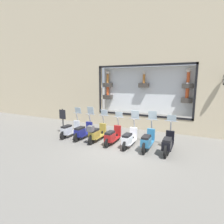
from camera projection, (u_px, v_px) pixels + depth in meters
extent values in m
plane|color=#66635E|center=(121.00, 147.00, 8.45)|extent=(120.00, 120.00, 0.00)
cube|color=tan|center=(26.00, 55.00, 15.23)|extent=(0.40, 14.90, 10.75)
cube|color=tan|center=(142.00, 122.00, 11.56)|extent=(0.40, 6.19, 0.90)
cube|color=tan|center=(146.00, 7.00, 10.33)|extent=(0.40, 6.19, 6.60)
cube|color=black|center=(143.00, 65.00, 10.73)|extent=(0.04, 6.19, 0.12)
cube|color=black|center=(141.00, 115.00, 11.28)|extent=(0.04, 6.19, 0.12)
cube|color=black|center=(195.00, 92.00, 9.70)|extent=(0.04, 0.12, 3.25)
cube|color=black|center=(100.00, 90.00, 12.31)|extent=(0.04, 0.12, 3.25)
cube|color=silver|center=(144.00, 90.00, 11.50)|extent=(0.04, 5.95, 3.01)
cube|color=#38332D|center=(188.00, 86.00, 10.13)|extent=(0.36, 0.62, 0.28)
cylinder|color=#CC4C23|center=(188.00, 78.00, 10.05)|extent=(0.17, 0.17, 0.63)
sphere|color=beige|center=(189.00, 70.00, 9.97)|extent=(0.23, 0.23, 0.23)
cube|color=#38332D|center=(144.00, 85.00, 11.25)|extent=(0.36, 0.62, 0.28)
cylinder|color=#B26B2D|center=(144.00, 79.00, 11.18)|extent=(0.15, 0.15, 0.55)
sphere|color=beige|center=(144.00, 73.00, 11.11)|extent=(0.20, 0.20, 0.20)
cube|color=#38332D|center=(108.00, 85.00, 12.37)|extent=(0.36, 0.62, 0.28)
cylinder|color=#B26B2D|center=(108.00, 79.00, 12.30)|extent=(0.17, 0.17, 0.61)
sphere|color=beige|center=(108.00, 73.00, 12.22)|extent=(0.22, 0.22, 0.22)
cube|color=#38332D|center=(187.00, 100.00, 10.27)|extent=(0.36, 0.62, 0.28)
cylinder|color=#CC4C23|center=(187.00, 92.00, 10.19)|extent=(0.19, 0.19, 0.68)
sphere|color=white|center=(188.00, 84.00, 10.11)|extent=(0.25, 0.25, 0.25)
cube|color=#38332D|center=(108.00, 97.00, 12.52)|extent=(0.36, 0.62, 0.28)
cylinder|color=#CC4C23|center=(108.00, 90.00, 12.44)|extent=(0.18, 0.18, 0.65)
sphere|color=beige|center=(108.00, 84.00, 12.36)|extent=(0.24, 0.24, 0.24)
cylinder|color=black|center=(224.00, 80.00, 8.89)|extent=(0.35, 0.05, 0.05)
torus|color=black|center=(224.00, 80.00, 8.74)|extent=(0.57, 0.06, 0.57)
cylinder|color=white|center=(224.00, 80.00, 8.74)|extent=(0.47, 0.03, 0.47)
cylinder|color=black|center=(170.00, 142.00, 8.30)|extent=(0.56, 0.09, 0.56)
cylinder|color=black|center=(166.00, 151.00, 7.19)|extent=(0.56, 0.09, 0.56)
cube|color=black|center=(168.00, 147.00, 7.75)|extent=(1.02, 0.38, 0.06)
cube|color=black|center=(167.00, 145.00, 7.38)|extent=(0.61, 0.35, 0.36)
cube|color=black|center=(167.00, 140.00, 7.34)|extent=(0.58, 0.31, 0.10)
cube|color=black|center=(170.00, 136.00, 8.18)|extent=(0.12, 0.37, 0.56)
cylinder|color=gray|center=(171.00, 126.00, 8.15)|extent=(0.20, 0.06, 0.45)
cylinder|color=gray|center=(171.00, 121.00, 8.18)|extent=(0.04, 0.61, 0.04)
cube|color=silver|center=(172.00, 118.00, 8.19)|extent=(0.08, 0.42, 0.29)
cylinder|color=black|center=(151.00, 139.00, 8.70)|extent=(0.53, 0.09, 0.53)
cylinder|color=black|center=(144.00, 148.00, 7.57)|extent=(0.53, 0.09, 0.53)
cube|color=teal|center=(148.00, 144.00, 8.14)|extent=(1.02, 0.38, 0.06)
cube|color=teal|center=(146.00, 142.00, 7.77)|extent=(0.61, 0.35, 0.36)
cube|color=black|center=(146.00, 137.00, 7.73)|extent=(0.58, 0.31, 0.10)
cube|color=teal|center=(151.00, 134.00, 8.57)|extent=(0.12, 0.37, 0.56)
cylinder|color=gray|center=(152.00, 124.00, 8.54)|extent=(0.20, 0.06, 0.45)
cylinder|color=gray|center=(152.00, 120.00, 8.57)|extent=(0.04, 0.60, 0.04)
cube|color=silver|center=(153.00, 115.00, 8.56)|extent=(0.11, 0.42, 0.43)
cylinder|color=black|center=(134.00, 138.00, 9.13)|extent=(0.44, 0.09, 0.44)
cylinder|color=black|center=(125.00, 146.00, 7.93)|extent=(0.44, 0.09, 0.44)
cube|color=silver|center=(130.00, 142.00, 8.53)|extent=(1.02, 0.39, 0.06)
cube|color=silver|center=(127.00, 140.00, 8.16)|extent=(0.61, 0.35, 0.36)
cube|color=black|center=(127.00, 135.00, 8.12)|extent=(0.58, 0.31, 0.10)
cube|color=silver|center=(134.00, 133.00, 8.96)|extent=(0.12, 0.37, 0.56)
cylinder|color=gray|center=(134.00, 123.00, 8.93)|extent=(0.20, 0.06, 0.45)
cylinder|color=gray|center=(135.00, 119.00, 8.96)|extent=(0.04, 0.60, 0.04)
cube|color=silver|center=(135.00, 114.00, 8.96)|extent=(0.11, 0.42, 0.43)
cylinder|color=black|center=(118.00, 135.00, 9.51)|extent=(0.45, 0.09, 0.45)
cylinder|color=black|center=(107.00, 143.00, 8.32)|extent=(0.45, 0.09, 0.45)
cube|color=maroon|center=(113.00, 139.00, 8.92)|extent=(1.02, 0.39, 0.06)
cube|color=maroon|center=(110.00, 137.00, 8.55)|extent=(0.61, 0.35, 0.36)
cube|color=black|center=(110.00, 133.00, 8.51)|extent=(0.58, 0.31, 0.10)
cube|color=maroon|center=(118.00, 131.00, 9.35)|extent=(0.12, 0.37, 0.56)
cylinder|color=gray|center=(118.00, 121.00, 9.32)|extent=(0.20, 0.06, 0.45)
cylinder|color=gray|center=(119.00, 117.00, 9.34)|extent=(0.04, 0.60, 0.04)
cube|color=silver|center=(119.00, 114.00, 9.36)|extent=(0.08, 0.42, 0.29)
cylinder|color=black|center=(104.00, 133.00, 9.88)|extent=(0.48, 0.09, 0.48)
cylinder|color=black|center=(91.00, 140.00, 8.72)|extent=(0.48, 0.09, 0.48)
cube|color=olive|center=(98.00, 136.00, 9.30)|extent=(1.02, 0.38, 0.06)
cube|color=olive|center=(94.00, 134.00, 8.93)|extent=(0.61, 0.35, 0.36)
cube|color=black|center=(94.00, 130.00, 8.89)|extent=(0.58, 0.31, 0.10)
cube|color=olive|center=(103.00, 128.00, 9.73)|extent=(0.12, 0.37, 0.56)
cylinder|color=gray|center=(103.00, 119.00, 9.70)|extent=(0.20, 0.06, 0.45)
cylinder|color=gray|center=(104.00, 115.00, 9.73)|extent=(0.04, 0.60, 0.04)
cube|color=silver|center=(104.00, 112.00, 9.73)|extent=(0.08, 0.42, 0.33)
cube|color=#4C4C51|center=(91.00, 129.00, 8.57)|extent=(0.28, 0.28, 0.28)
cylinder|color=black|center=(90.00, 131.00, 10.27)|extent=(0.48, 0.09, 0.48)
cylinder|color=black|center=(77.00, 137.00, 9.10)|extent=(0.48, 0.09, 0.48)
cube|color=navy|center=(84.00, 134.00, 9.69)|extent=(1.02, 0.38, 0.06)
cube|color=navy|center=(80.00, 132.00, 9.32)|extent=(0.61, 0.35, 0.36)
cube|color=black|center=(80.00, 128.00, 9.28)|extent=(0.58, 0.31, 0.10)
cube|color=navy|center=(89.00, 127.00, 10.12)|extent=(0.12, 0.37, 0.56)
cylinder|color=gray|center=(90.00, 118.00, 10.09)|extent=(0.20, 0.06, 0.45)
cylinder|color=gray|center=(90.00, 114.00, 10.12)|extent=(0.04, 0.61, 0.04)
cube|color=silver|center=(91.00, 110.00, 10.11)|extent=(0.11, 0.42, 0.43)
cylinder|color=black|center=(78.00, 129.00, 10.67)|extent=(0.45, 0.09, 0.45)
cylinder|color=black|center=(63.00, 135.00, 9.48)|extent=(0.45, 0.09, 0.45)
cube|color=#B7BCC6|center=(71.00, 132.00, 10.08)|extent=(1.02, 0.38, 0.06)
cube|color=#B7BCC6|center=(67.00, 130.00, 9.71)|extent=(0.61, 0.35, 0.36)
cube|color=black|center=(66.00, 126.00, 9.67)|extent=(0.58, 0.31, 0.10)
cube|color=#B7BCC6|center=(77.00, 125.00, 10.50)|extent=(0.12, 0.37, 0.56)
cylinder|color=gray|center=(77.00, 117.00, 10.48)|extent=(0.20, 0.06, 0.45)
cylinder|color=gray|center=(78.00, 113.00, 10.50)|extent=(0.04, 0.61, 0.04)
cube|color=silver|center=(78.00, 110.00, 10.51)|extent=(0.09, 0.42, 0.35)
cylinder|color=#232326|center=(64.00, 134.00, 10.53)|extent=(0.36, 0.36, 0.02)
cylinder|color=#232326|center=(63.00, 121.00, 10.40)|extent=(0.07, 0.07, 1.52)
cube|color=black|center=(62.00, 114.00, 10.30)|extent=(0.03, 0.45, 0.55)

